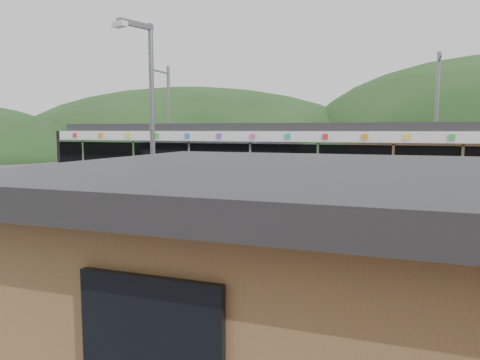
% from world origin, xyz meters
% --- Properties ---
extents(ground, '(120.00, 120.00, 0.00)m').
position_xyz_m(ground, '(0.00, 0.00, 0.00)').
color(ground, '#4C4C4F').
rests_on(ground, ground).
extents(hills, '(146.00, 149.00, 26.00)m').
position_xyz_m(hills, '(6.19, 5.29, 0.00)').
color(hills, '#1E3D19').
rests_on(hills, ground).
extents(platform, '(26.00, 3.20, 0.30)m').
position_xyz_m(platform, '(0.00, 3.30, 0.15)').
color(platform, '#9E9E99').
rests_on(platform, ground).
extents(yellow_line, '(26.00, 0.10, 0.01)m').
position_xyz_m(yellow_line, '(0.00, 2.00, 0.30)').
color(yellow_line, yellow).
rests_on(yellow_line, platform).
extents(train, '(20.44, 3.01, 3.74)m').
position_xyz_m(train, '(-1.16, 6.00, 2.06)').
color(train, black).
rests_on(train, ground).
extents(catenary_mast_west, '(0.18, 1.80, 7.00)m').
position_xyz_m(catenary_mast_west, '(-7.00, 8.56, 3.65)').
color(catenary_mast_west, slate).
rests_on(catenary_mast_west, ground).
extents(catenary_mast_east, '(0.18, 1.80, 7.00)m').
position_xyz_m(catenary_mast_east, '(7.00, 8.56, 3.65)').
color(catenary_mast_east, slate).
rests_on(catenary_mast_east, ground).
extents(station_shelter, '(9.20, 6.20, 3.00)m').
position_xyz_m(station_shelter, '(6.00, -9.01, 1.55)').
color(station_shelter, olive).
rests_on(station_shelter, ground).
extents(lamp_post, '(0.40, 1.09, 5.97)m').
position_xyz_m(lamp_post, '(0.14, -5.17, 3.56)').
color(lamp_post, slate).
rests_on(lamp_post, ground).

